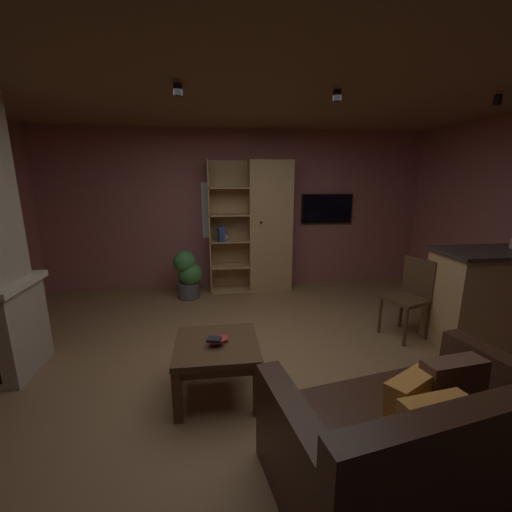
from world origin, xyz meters
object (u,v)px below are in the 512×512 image
(bookshelf_cabinet, at_px, (264,228))
(table_book_2, at_px, (214,339))
(leather_couch, at_px, (417,443))
(kitchen_bar_counter, at_px, (497,297))
(dining_chair, at_px, (411,292))
(table_book_0, at_px, (222,339))
(potted_floor_plant, at_px, (188,273))
(coffee_table, at_px, (217,352))
(table_book_1, at_px, (217,340))
(wall_mounted_tv, at_px, (327,209))

(bookshelf_cabinet, xyz_separation_m, table_book_2, (-0.83, -2.74, -0.49))
(bookshelf_cabinet, bearing_deg, leather_couch, -84.55)
(kitchen_bar_counter, bearing_deg, table_book_2, -169.18)
(table_book_2, xyz_separation_m, dining_chair, (2.27, 0.87, -0.01))
(kitchen_bar_counter, bearing_deg, table_book_0, -170.52)
(dining_chair, bearing_deg, potted_floor_plant, 149.56)
(leather_couch, bearing_deg, table_book_2, 140.64)
(coffee_table, height_order, table_book_1, table_book_1)
(wall_mounted_tv, bearing_deg, leather_couch, -100.87)
(bookshelf_cabinet, height_order, wall_mounted_tv, bookshelf_cabinet)
(bookshelf_cabinet, bearing_deg, coffee_table, -106.79)
(table_book_2, bearing_deg, kitchen_bar_counter, 10.82)
(coffee_table, xyz_separation_m, wall_mounted_tv, (1.91, 2.89, 0.91))
(dining_chair, bearing_deg, wall_mounted_tv, 99.09)
(table_book_1, height_order, wall_mounted_tv, wall_mounted_tv)
(bookshelf_cabinet, xyz_separation_m, wall_mounted_tv, (1.11, 0.21, 0.27))
(kitchen_bar_counter, xyz_separation_m, table_book_0, (-3.05, -0.51, -0.04))
(coffee_table, relative_size, table_book_2, 6.34)
(coffee_table, distance_m, table_book_2, 0.16)
(table_book_0, distance_m, dining_chair, 2.34)
(bookshelf_cabinet, height_order, table_book_2, bookshelf_cabinet)
(table_book_0, bearing_deg, dining_chair, 19.70)
(potted_floor_plant, bearing_deg, coffee_table, -80.09)
(dining_chair, height_order, wall_mounted_tv, wall_mounted_tv)
(kitchen_bar_counter, xyz_separation_m, dining_chair, (-0.85, 0.28, -0.01))
(dining_chair, bearing_deg, kitchen_bar_counter, -18.15)
(table_book_1, bearing_deg, wall_mounted_tv, 56.85)
(bookshelf_cabinet, distance_m, wall_mounted_tv, 1.16)
(dining_chair, xyz_separation_m, wall_mounted_tv, (-0.33, 2.07, 0.78))
(bookshelf_cabinet, distance_m, coffee_table, 2.87)
(table_book_2, height_order, dining_chair, dining_chair)
(table_book_0, relative_size, dining_chair, 0.11)
(coffee_table, distance_m, dining_chair, 2.39)
(coffee_table, xyz_separation_m, dining_chair, (2.25, 0.82, 0.14))
(kitchen_bar_counter, relative_size, coffee_table, 2.06)
(coffee_table, distance_m, potted_floor_plant, 2.42)
(bookshelf_cabinet, distance_m, potted_floor_plant, 1.41)
(table_book_0, xyz_separation_m, wall_mounted_tv, (1.87, 2.86, 0.81))
(wall_mounted_tv, bearing_deg, table_book_0, -123.19)
(kitchen_bar_counter, height_order, dining_chair, kitchen_bar_counter)
(table_book_0, bearing_deg, table_book_2, -126.69)
(coffee_table, xyz_separation_m, table_book_2, (-0.02, -0.06, 0.15))
(table_book_1, bearing_deg, leather_couch, -40.55)
(dining_chair, bearing_deg, bookshelf_cabinet, 127.67)
(wall_mounted_tv, bearing_deg, coffee_table, -123.53)
(coffee_table, bearing_deg, dining_chair, 20.00)
(coffee_table, bearing_deg, leather_couch, -41.49)
(table_book_2, distance_m, potted_floor_plant, 2.47)
(bookshelf_cabinet, relative_size, potted_floor_plant, 2.76)
(bookshelf_cabinet, bearing_deg, kitchen_bar_counter, -43.09)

